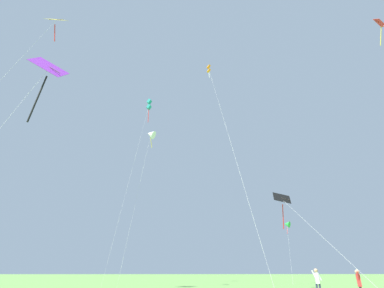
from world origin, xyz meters
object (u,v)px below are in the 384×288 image
at_px(kite_yellow_diamond, 53,26).
at_px(kite_teal_box, 149,105).
at_px(kite_green_small, 287,224).
at_px(kite_black_large, 284,204).
at_px(person_near_tree, 359,283).
at_px(kite_purple_streamer, 44,79).
at_px(kite_orange_box, 210,72).
at_px(kite_white_distant, 151,134).
at_px(person_in_red_shirt, 317,281).

bearing_deg(kite_yellow_diamond, kite_teal_box, 66.79).
xyz_separation_m(kite_teal_box, kite_green_small, (21.90, -0.94, -20.58)).
bearing_deg(kite_black_large, person_near_tree, -70.75).
height_order(kite_purple_streamer, kite_orange_box, kite_orange_box).
bearing_deg(person_near_tree, kite_orange_box, 129.39).
relative_size(kite_white_distant, kite_orange_box, 0.84).
distance_m(kite_orange_box, person_near_tree, 22.50).
height_order(kite_black_large, kite_orange_box, kite_orange_box).
bearing_deg(kite_green_small, kite_yellow_diamond, -147.81).
bearing_deg(kite_yellow_diamond, kite_green_small, 32.19).
xyz_separation_m(kite_purple_streamer, person_near_tree, (18.99, 0.11, -12.39)).
bearing_deg(kite_purple_streamer, person_near_tree, 0.34).
bearing_deg(kite_yellow_diamond, kite_white_distant, 43.04).
bearing_deg(kite_teal_box, kite_black_large, -59.83).
height_order(kite_white_distant, person_in_red_shirt, kite_white_distant).
height_order(kite_purple_streamer, kite_green_small, kite_purple_streamer).
bearing_deg(kite_black_large, kite_yellow_diamond, 172.48).
xyz_separation_m(kite_purple_streamer, person_in_red_shirt, (18.07, 3.09, -12.35)).
xyz_separation_m(kite_orange_box, person_in_red_shirt, (5.75, -5.14, -19.85)).
xyz_separation_m(kite_green_small, person_in_red_shirt, (-7.68, -24.07, -7.01)).
distance_m(kite_teal_box, person_near_tree, 42.14).
bearing_deg(kite_purple_streamer, kite_teal_box, 82.19).
bearing_deg(kite_teal_box, kite_purple_streamer, -97.81).
distance_m(kite_white_distant, kite_orange_box, 11.94).
height_order(kite_green_small, kite_orange_box, kite_orange_box).
distance_m(kite_yellow_diamond, person_in_red_shirt, 34.27).
relative_size(person_near_tree, person_in_red_shirt, 0.96).
relative_size(kite_purple_streamer, person_in_red_shirt, 8.92).
bearing_deg(person_near_tree, kite_purple_streamer, -179.66).
xyz_separation_m(kite_teal_box, person_near_tree, (15.13, -28.00, -27.63)).
distance_m(kite_teal_box, kite_orange_box, 22.94).
xyz_separation_m(kite_white_distant, person_near_tree, (13.43, -17.49, -16.90)).
relative_size(kite_purple_streamer, kite_green_small, 1.81).
bearing_deg(person_near_tree, kite_teal_box, 118.39).
xyz_separation_m(kite_white_distant, person_in_red_shirt, (12.51, -14.51, -16.86)).
height_order(person_near_tree, person_in_red_shirt, person_in_red_shirt).
bearing_deg(kite_green_small, kite_black_large, -110.97).
distance_m(kite_white_distant, kite_yellow_diamond, 16.36).
relative_size(kite_white_distant, kite_yellow_diamond, 0.66).
bearing_deg(kite_black_large, kite_purple_streamer, -163.76).
distance_m(kite_black_large, kite_teal_box, 34.80).
height_order(kite_yellow_diamond, person_in_red_shirt, kite_yellow_diamond).
distance_m(kite_teal_box, person_in_red_shirt, 39.86).
height_order(kite_orange_box, person_in_red_shirt, kite_orange_box).
xyz_separation_m(kite_white_distant, kite_orange_box, (6.77, -9.37, 2.99)).
relative_size(kite_green_small, person_in_red_shirt, 4.93).
relative_size(kite_yellow_diamond, person_near_tree, 16.75).
bearing_deg(kite_yellow_diamond, person_near_tree, -18.23).
distance_m(kite_green_small, person_near_tree, 28.76).
xyz_separation_m(kite_yellow_diamond, person_in_red_shirt, (22.86, -4.85, -25.07)).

